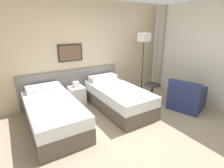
# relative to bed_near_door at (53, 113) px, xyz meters

# --- Properties ---
(ground_plane) EXTENTS (16.00, 16.00, 0.00)m
(ground_plane) POSITION_rel_bed_near_door_xyz_m (1.30, -1.05, -0.29)
(ground_plane) COLOR gray
(wall_headboard) EXTENTS (10.00, 0.10, 2.70)m
(wall_headboard) POSITION_rel_bed_near_door_xyz_m (1.27, 1.06, 1.01)
(wall_headboard) COLOR #C6B28E
(wall_headboard) RESTS_ON ground_plane
(wall_window) EXTENTS (0.21, 4.59, 2.70)m
(wall_window) POSITION_rel_bed_near_door_xyz_m (3.81, -1.15, 1.05)
(wall_window) COLOR white
(wall_window) RESTS_ON ground_plane
(bed_near_door) EXTENTS (0.96, 2.02, 0.70)m
(bed_near_door) POSITION_rel_bed_near_door_xyz_m (0.00, 0.00, 0.00)
(bed_near_door) COLOR brown
(bed_near_door) RESTS_ON ground_plane
(bed_near_window) EXTENTS (0.96, 2.02, 0.70)m
(bed_near_window) POSITION_rel_bed_near_door_xyz_m (1.61, 0.00, 0.00)
(bed_near_window) COLOR brown
(bed_near_window) RESTS_ON ground_plane
(nightstand) EXTENTS (0.38, 0.42, 0.65)m
(nightstand) POSITION_rel_bed_near_door_xyz_m (0.81, 0.75, -0.03)
(nightstand) COLOR beige
(nightstand) RESTS_ON ground_plane
(floor_lamp) EXTENTS (0.29, 0.29, 1.83)m
(floor_lamp) POSITION_rel_bed_near_door_xyz_m (2.95, 0.62, 1.30)
(floor_lamp) COLOR black
(floor_lamp) RESTS_ON ground_plane
(side_table) EXTENTS (0.43, 0.43, 0.57)m
(side_table) POSITION_rel_bed_near_door_xyz_m (2.53, -0.28, 0.10)
(side_table) COLOR black
(side_table) RESTS_ON ground_plane
(armchair) EXTENTS (0.91, 0.94, 0.80)m
(armchair) POSITION_rel_bed_near_door_xyz_m (3.09, -0.94, -0.02)
(armchair) COLOR navy
(armchair) RESTS_ON ground_plane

